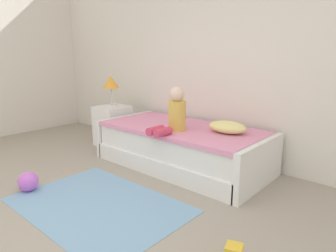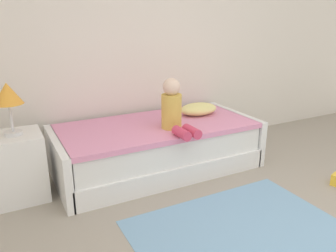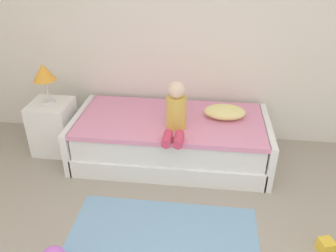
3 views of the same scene
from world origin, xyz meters
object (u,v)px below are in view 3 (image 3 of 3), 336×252
(bed, at_px, (171,139))
(child_figure, at_px, (176,112))
(nightstand, at_px, (54,127))
(toy_block, at_px, (326,246))
(table_lamp, at_px, (44,74))
(pillow, at_px, (225,112))

(bed, height_order, child_figure, child_figure)
(bed, distance_m, nightstand, 1.35)
(nightstand, relative_size, toy_block, 5.45)
(nightstand, distance_m, table_lamp, 0.64)
(bed, bearing_deg, toy_block, -40.04)
(nightstand, relative_size, table_lamp, 1.33)
(bed, height_order, nightstand, nightstand)
(bed, bearing_deg, nightstand, 179.36)
(pillow, bearing_deg, table_lamp, -177.47)
(bed, height_order, pillow, pillow)
(child_figure, bearing_deg, nightstand, 170.30)
(table_lamp, xyz_separation_m, toy_block, (2.73, -1.18, -0.88))
(nightstand, xyz_separation_m, toy_block, (2.73, -1.18, -0.24))
(pillow, bearing_deg, toy_block, -57.25)
(child_figure, height_order, toy_block, child_figure)
(bed, xyz_separation_m, nightstand, (-1.35, 0.02, 0.05))
(toy_block, bearing_deg, nightstand, 156.70)
(bed, relative_size, pillow, 4.80)
(child_figure, bearing_deg, pillow, 33.50)
(child_figure, distance_m, pillow, 0.61)
(pillow, bearing_deg, nightstand, -177.47)
(child_figure, bearing_deg, table_lamp, 170.30)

